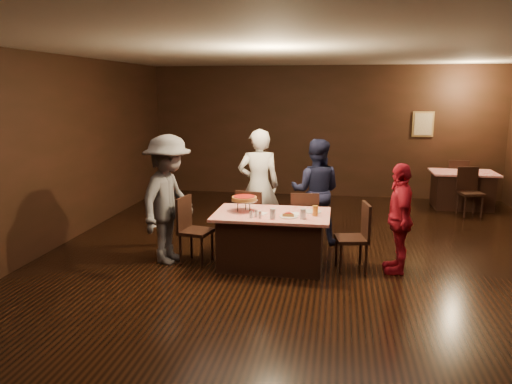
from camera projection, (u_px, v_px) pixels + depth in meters
room at (312, 114)px, 6.58m from camera, size 10.00×10.04×3.02m
main_table at (272, 240)px, 7.01m from camera, size 1.60×1.00×0.77m
back_table at (462, 190)px, 10.50m from camera, size 1.30×0.90×0.77m
chair_far_left at (253, 219)px, 7.78m from camera, size 0.49×0.49×0.95m
chair_far_right at (304, 221)px, 7.65m from camera, size 0.46×0.46×0.95m
chair_end_left at (196, 230)px, 7.17m from camera, size 0.49×0.49×0.95m
chair_end_right at (351, 237)px, 6.81m from camera, size 0.49×0.49×0.95m
chair_back_near at (471, 192)px, 9.81m from camera, size 0.49×0.49×0.95m
chair_back_far at (456, 181)px, 11.06m from camera, size 0.44×0.44×0.95m
diner_white_jacket at (259, 186)px, 8.10m from camera, size 0.76×0.59×1.84m
diner_navy_hoodie at (316, 191)px, 8.05m from camera, size 0.86×0.70×1.69m
diner_grey_knit at (169, 200)px, 7.08m from camera, size 0.90×1.30×1.84m
diner_red_shirt at (399, 218)px, 6.73m from camera, size 0.39×0.89×1.51m
pizza_stand at (244, 199)px, 7.01m from camera, size 0.38×0.38×0.22m
plate_with_slice at (289, 215)px, 6.71m from camera, size 0.25×0.25×0.06m
plate_empty at (312, 212)px, 6.99m from camera, size 0.25×0.25×0.01m
glass_front_left at (273, 214)px, 6.62m from camera, size 0.08×0.08×0.14m
glass_front_right at (303, 214)px, 6.60m from camera, size 0.08×0.08×0.14m
glass_amber at (315, 211)px, 6.77m from camera, size 0.08×0.08×0.14m
condiments at (256, 214)px, 6.68m from camera, size 0.17×0.10×0.09m
napkin_center at (293, 214)px, 6.88m from camera, size 0.19×0.19×0.01m
napkin_left at (261, 213)px, 6.91m from camera, size 0.21×0.21×0.01m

